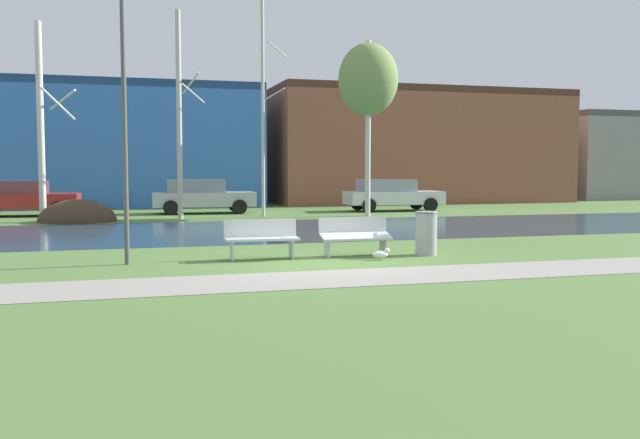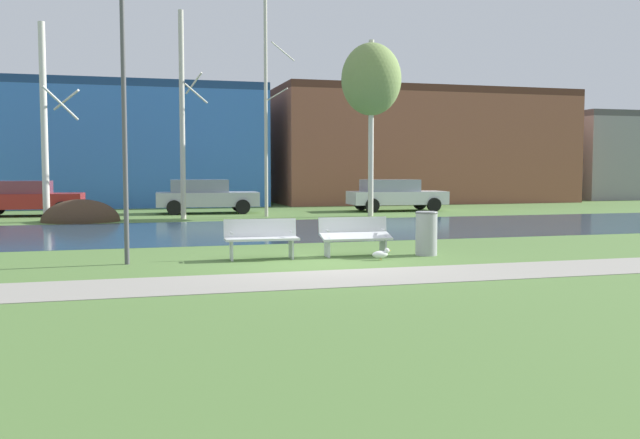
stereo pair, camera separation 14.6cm
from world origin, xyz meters
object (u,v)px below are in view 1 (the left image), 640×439
at_px(seagull, 381,254).
at_px(streetlamp, 123,67).
at_px(bench_right, 355,235).
at_px(parked_van_nearest_red, 22,198).
at_px(parked_hatch_third_white, 391,194).
at_px(trash_bin, 426,232).
at_px(parked_sedan_second_silver, 202,196).
at_px(bench_left, 261,238).

relative_size(seagull, streetlamp, 0.07).
bearing_deg(bench_right, seagull, -69.71).
relative_size(streetlamp, parked_van_nearest_red, 1.39).
height_order(seagull, parked_hatch_third_white, parked_hatch_third_white).
bearing_deg(parked_hatch_third_white, trash_bin, -109.28).
distance_m(trash_bin, parked_sedan_second_silver, 16.79).
height_order(seagull, parked_sedan_second_silver, parked_sedan_second_silver).
bearing_deg(streetlamp, seagull, -8.48).
distance_m(trash_bin, parked_hatch_third_white, 16.80).
height_order(bench_left, parked_hatch_third_white, parked_hatch_third_white).
height_order(seagull, parked_van_nearest_red, parked_van_nearest_red).
relative_size(bench_left, parked_van_nearest_red, 0.37).
xyz_separation_m(bench_left, streetlamp, (-2.83, -0.06, 3.55)).
bearing_deg(parked_van_nearest_red, bench_right, -61.28).
relative_size(trash_bin, parked_hatch_third_white, 0.22).
height_order(bench_left, parked_van_nearest_red, parked_van_nearest_red).
xyz_separation_m(streetlamp, parked_hatch_third_white, (12.13, 15.59, -3.24)).
bearing_deg(streetlamp, parked_hatch_third_white, 52.11).
bearing_deg(trash_bin, bench_left, 175.17).
bearing_deg(parked_sedan_second_silver, streetlamp, -101.77).
xyz_separation_m(bench_left, seagull, (2.46, -0.85, -0.34)).
bearing_deg(parked_van_nearest_red, trash_bin, -57.64).
distance_m(parked_sedan_second_silver, parked_hatch_third_white, 8.77).
bearing_deg(parked_hatch_third_white, seagull, -112.67).
xyz_separation_m(trash_bin, parked_hatch_third_white, (5.54, 15.85, 0.26)).
xyz_separation_m(bench_right, seagull, (0.31, -0.85, -0.34)).
relative_size(bench_right, parked_hatch_third_white, 0.36).
bearing_deg(parked_sedan_second_silver, parked_hatch_third_white, -4.12).
bearing_deg(parked_sedan_second_silver, seagull, -83.59).
relative_size(bench_left, parked_hatch_third_white, 0.36).
bearing_deg(streetlamp, bench_left, 1.15).
distance_m(streetlamp, parked_sedan_second_silver, 16.88).
height_order(parked_sedan_second_silver, parked_hatch_third_white, parked_sedan_second_silver).
bearing_deg(seagull, bench_right, 110.29).
bearing_deg(bench_left, parked_sedan_second_silver, 88.04).
relative_size(parked_van_nearest_red, parked_sedan_second_silver, 0.98).
xyz_separation_m(trash_bin, seagull, (-1.30, -0.53, -0.39)).
bearing_deg(parked_hatch_third_white, bench_right, -114.73).
bearing_deg(parked_sedan_second_silver, trash_bin, -78.99).
height_order(bench_right, parked_sedan_second_silver, parked_sedan_second_silver).
distance_m(seagull, streetlamp, 6.61).
distance_m(seagull, parked_van_nearest_red, 19.62).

